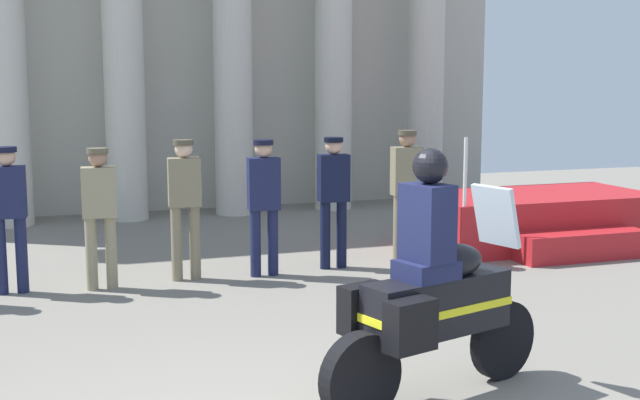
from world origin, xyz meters
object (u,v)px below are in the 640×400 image
Objects in this scene: officer_in_row_3 at (185,198)px; officer_in_row_6 at (407,186)px; officer_in_row_5 at (334,192)px; motorcycle_with_rider at (431,297)px; officer_in_row_2 at (100,207)px; officer_in_row_1 at (9,208)px; reviewing_stand at (537,220)px; officer_in_row_4 at (264,196)px.

officer_in_row_6 reaches higher than officer_in_row_3.
officer_in_row_3 is 1.01× the size of officer_in_row_5.
officer_in_row_2 is at bearing 99.32° from motorcycle_with_rider.
officer_in_row_3 reaches higher than officer_in_row_1.
officer_in_row_1 is at bearing -175.95° from reviewing_stand.
officer_in_row_5 is 4.45m from motorcycle_with_rider.
officer_in_row_6 is (0.97, -0.07, 0.05)m from officer_in_row_5.
motorcycle_with_rider reaches higher than officer_in_row_5.
motorcycle_with_rider is at bearing 96.45° from officer_in_row_4.
officer_in_row_2 is 0.80× the size of motorcycle_with_rider.
officer_in_row_6 reaches higher than officer_in_row_1.
reviewing_stand reaches higher than officer_in_row_2.
officer_in_row_6 is 0.86× the size of motorcycle_with_rider.
officer_in_row_3 is 2.85m from officer_in_row_6.
motorcycle_with_rider is (-0.80, -4.37, -0.19)m from officer_in_row_5.
officer_in_row_1 is at bearing 108.14° from motorcycle_with_rider.
officer_in_row_4 is (2.90, -0.09, 0.01)m from officer_in_row_1.
officer_in_row_1 reaches higher than officer_in_row_2.
officer_in_row_4 is (0.94, -0.10, -0.01)m from officer_in_row_3.
officer_in_row_4 is at bearing 11.93° from officer_in_row_5.
officer_in_row_4 is at bearing 75.01° from motorcycle_with_rider.
reviewing_stand is 6.38m from motorcycle_with_rider.
officer_in_row_6 reaches higher than officer_in_row_4.
officer_in_row_2 is at bearing -174.12° from reviewing_stand.
reviewing_stand is 1.63× the size of motorcycle_with_rider.
officer_in_row_3 reaches higher than officer_in_row_2.
officer_in_row_4 is at bearing -172.00° from reviewing_stand.
officer_in_row_1 is 0.81× the size of motorcycle_with_rider.
officer_in_row_3 is (0.99, 0.14, 0.04)m from officer_in_row_2.
officer_in_row_2 is 0.97× the size of officer_in_row_5.
officer_in_row_5 is (0.94, 0.12, 0.00)m from officer_in_row_4.
reviewing_stand is 5.26m from officer_in_row_3.
officer_in_row_4 and officer_in_row_5 have the same top height.
officer_in_row_3 is at bearing -174.56° from reviewing_stand.
officer_in_row_2 is 3.85m from officer_in_row_6.
officer_in_row_1 is at bearing -3.04° from officer_in_row_2.
officer_in_row_5 is at bearing 62.77° from motorcycle_with_rider.
officer_in_row_3 reaches higher than officer_in_row_5.
reviewing_stand is 2.50m from officer_in_row_6.
officer_in_row_3 is 0.83× the size of motorcycle_with_rider.
reviewing_stand is 2.01× the size of officer_in_row_1.
officer_in_row_6 is at bearing -176.49° from officer_in_row_3.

